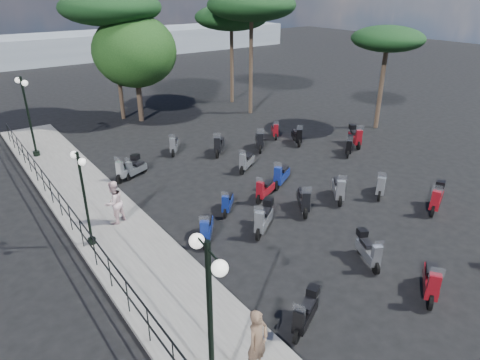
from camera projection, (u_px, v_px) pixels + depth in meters
ground at (287, 211)px, 17.90m from camera, size 120.00×120.00×0.00m
sidewalk at (111, 226)px, 16.61m from camera, size 3.00×30.00×0.15m
railing at (75, 220)px, 15.42m from camera, size 0.04×26.04×1.10m
lamp_post_0 at (210, 321)px, 8.41m from camera, size 0.42×1.27×4.34m
lamp_post_1 at (84, 193)px, 14.56m from camera, size 0.28×1.04×3.53m
lamp_post_2 at (28, 112)px, 22.21m from camera, size 0.44×1.25×4.27m
woman at (258, 341)px, 10.04m from camera, size 0.72×0.56×1.74m
pedestrian_far at (114, 202)px, 16.40m from camera, size 1.04×0.95×1.74m
scooter_0 at (305, 314)px, 11.64m from camera, size 1.50×0.92×1.29m
scooter_1 at (207, 229)px, 15.67m from camera, size 1.16×1.42×1.37m
scooter_2 at (227, 203)px, 17.66m from camera, size 1.11×1.13×1.19m
scooter_3 at (136, 169)px, 20.87m from camera, size 1.39×0.76×1.18m
scooter_4 at (128, 169)px, 20.64m from camera, size 1.58×1.01×1.38m
scooter_6 at (368, 251)px, 14.38m from camera, size 0.90×1.51×1.29m
scooter_7 at (264, 219)px, 16.23m from camera, size 1.55×1.19×1.43m
scooter_8 at (246, 162)px, 21.58m from camera, size 1.46×0.99×1.32m
scooter_9 at (174, 146)px, 23.76m from camera, size 1.05×1.42×1.32m
scooter_11 at (431, 282)px, 12.84m from camera, size 1.58×1.15×1.47m
scooter_12 at (304, 201)px, 17.67m from camera, size 1.15×1.53×1.43m
scooter_13 at (265, 190)px, 18.70m from camera, size 1.50×0.83×1.27m
scooter_14 at (281, 176)px, 19.95m from camera, size 1.59×1.04×1.42m
scooter_15 at (219, 146)px, 23.63m from camera, size 1.32×1.41×1.45m
scooter_18 at (338, 189)px, 18.62m from camera, size 1.28×1.47×1.46m
scooter_19 at (381, 186)px, 19.02m from camera, size 1.49×1.05×1.37m
scooter_20 at (259, 141)px, 24.26m from camera, size 1.16×1.57×1.46m
scooter_21 at (275, 131)px, 26.22m from camera, size 0.94×1.33×1.22m
scooter_24 at (437, 198)px, 17.75m from camera, size 1.69×0.94×1.43m
scooter_25 at (349, 147)px, 23.58m from camera, size 1.33×1.08×1.25m
scooter_26 at (355, 137)px, 24.84m from camera, size 1.12×1.61×1.44m
scooter_27 at (297, 136)px, 25.15m from camera, size 0.96×1.50×1.33m
broadleaf_tree at (135, 51)px, 27.68m from camera, size 5.43×5.43×6.96m
pine_0 at (252, 6)px, 28.34m from camera, size 5.96×5.96×8.38m
pine_1 at (231, 18)px, 31.64m from camera, size 5.48×5.48×7.32m
pine_2 at (111, 8)px, 27.07m from camera, size 6.47×6.47×8.40m
pine_3 at (388, 39)px, 25.86m from camera, size 4.40×4.40×6.39m
distant_hills at (33, 50)px, 50.33m from camera, size 70.00×8.00×3.00m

